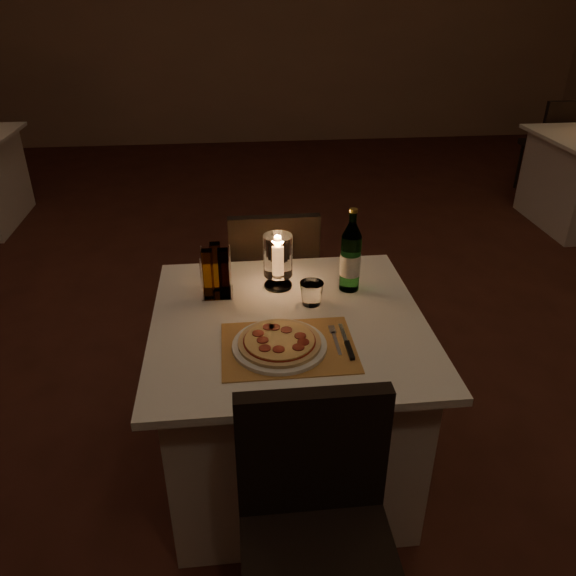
{
  "coord_description": "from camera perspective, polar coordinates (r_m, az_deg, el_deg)",
  "views": [
    {
      "loc": [
        -0.4,
        -2.23,
        1.83
      ],
      "look_at": [
        -0.22,
        -0.47,
        0.86
      ],
      "focal_mm": 35.0,
      "sensor_mm": 36.0,
      "label": 1
    }
  ],
  "objects": [
    {
      "name": "fork",
      "position": [
        1.95,
        4.77,
        -5.06
      ],
      "size": [
        0.02,
        0.18,
        0.0
      ],
      "color": "silver",
      "rests_on": "placemat"
    },
    {
      "name": "hurricane_candle",
      "position": [
        2.22,
        -1.03,
        3.15
      ],
      "size": [
        0.12,
        0.12,
        0.22
      ],
      "color": "white",
      "rests_on": "main_table"
    },
    {
      "name": "cruet_caddy",
      "position": [
        2.18,
        -7.31,
        1.49
      ],
      "size": [
        0.12,
        0.12,
        0.21
      ],
      "color": "white",
      "rests_on": "main_table"
    },
    {
      "name": "neighbor_chair_rb",
      "position": [
        5.88,
        25.62,
        13.54
      ],
      "size": [
        0.42,
        0.42,
        0.9
      ],
      "color": "black",
      "rests_on": "ground"
    },
    {
      "name": "chair_far",
      "position": [
        2.77,
        -1.52,
        1.27
      ],
      "size": [
        0.42,
        0.42,
        0.9
      ],
      "color": "black",
      "rests_on": "ground"
    },
    {
      "name": "floor",
      "position": [
        2.92,
        3.28,
        -10.34
      ],
      "size": [
        8.0,
        10.0,
        0.02
      ],
      "primitive_type": "cube",
      "color": "#471F17",
      "rests_on": "ground"
    },
    {
      "name": "water_bottle",
      "position": [
        2.21,
        6.38,
        3.07
      ],
      "size": [
        0.08,
        0.08,
        0.34
      ],
      "color": "#61B56B",
      "rests_on": "main_table"
    },
    {
      "name": "chair_near",
      "position": [
        1.65,
        2.91,
        -22.25
      ],
      "size": [
        0.42,
        0.42,
        0.9
      ],
      "color": "black",
      "rests_on": "ground"
    },
    {
      "name": "plate",
      "position": [
        1.9,
        -0.87,
        -5.87
      ],
      "size": [
        0.32,
        0.32,
        0.01
      ],
      "primitive_type": "cylinder",
      "color": "white",
      "rests_on": "placemat"
    },
    {
      "name": "tumbler",
      "position": [
        2.13,
        2.41,
        -0.55
      ],
      "size": [
        0.09,
        0.09,
        0.09
      ],
      "primitive_type": null,
      "color": "white",
      "rests_on": "main_table"
    },
    {
      "name": "main_table",
      "position": [
        2.27,
        0.05,
        -11.03
      ],
      "size": [
        1.0,
        1.0,
        0.74
      ],
      "color": "white",
      "rests_on": "ground"
    },
    {
      "name": "knife",
      "position": [
        1.91,
        6.14,
        -5.93
      ],
      "size": [
        0.02,
        0.22,
        0.01
      ],
      "color": "black",
      "rests_on": "placemat"
    },
    {
      "name": "placemat",
      "position": [
        1.91,
        0.04,
        -6.04
      ],
      "size": [
        0.45,
        0.34,
        0.0
      ],
      "primitive_type": "cube",
      "color": "#C08642",
      "rests_on": "main_table"
    },
    {
      "name": "pizza",
      "position": [
        1.89,
        -0.87,
        -5.46
      ],
      "size": [
        0.28,
        0.28,
        0.02
      ],
      "color": "#D8B77F",
      "rests_on": "plate"
    },
    {
      "name": "wall_back",
      "position": [
        7.26,
        -3.21,
        26.21
      ],
      "size": [
        8.0,
        0.02,
        3.0
      ],
      "primitive_type": "cube",
      "color": "#997359",
      "rests_on": "ground"
    }
  ]
}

